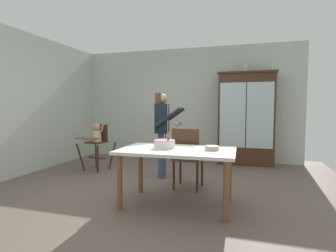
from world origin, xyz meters
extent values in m
plane|color=#66564C|center=(0.00, 0.00, 0.00)|extent=(6.24, 6.24, 0.00)
cube|color=beige|center=(0.00, 2.63, 1.35)|extent=(5.32, 0.06, 2.70)
cube|color=beige|center=(-2.63, 0.00, 1.35)|extent=(0.06, 5.32, 2.70)
cube|color=#422819|center=(1.41, 2.37, 1.00)|extent=(1.19, 0.42, 2.01)
cube|color=#422819|center=(1.41, 2.37, 2.03)|extent=(1.25, 0.48, 0.04)
cube|color=silver|center=(1.13, 2.15, 1.10)|extent=(0.54, 0.01, 1.40)
cube|color=silver|center=(1.69, 2.15, 1.10)|extent=(0.54, 0.01, 1.40)
cube|color=#422819|center=(1.41, 2.37, 1.10)|extent=(1.11, 0.36, 0.02)
cylinder|color=#B2B7B2|center=(1.38, 2.37, 2.16)|extent=(0.13, 0.13, 0.22)
cylinder|color=#B2B7B2|center=(1.38, 2.37, 2.29)|extent=(0.07, 0.07, 0.05)
cylinder|color=#422819|center=(-1.74, 0.76, 0.28)|extent=(0.15, 0.12, 0.56)
cylinder|color=#422819|center=(-1.31, 0.68, 0.28)|extent=(0.12, 0.16, 0.56)
cylinder|color=#422819|center=(-1.66, 1.19, 0.28)|extent=(0.12, 0.16, 0.56)
cylinder|color=#422819|center=(-1.23, 1.11, 0.28)|extent=(0.15, 0.12, 0.56)
cube|color=#422819|center=(-1.49, 0.93, 0.25)|extent=(0.42, 0.11, 0.02)
cube|color=#422819|center=(-1.49, 0.93, 0.57)|extent=(0.39, 0.39, 0.02)
cube|color=#422819|center=(-1.46, 1.09, 0.76)|extent=(0.31, 0.08, 0.34)
cube|color=brown|center=(-1.53, 0.67, 0.68)|extent=(0.47, 0.31, 0.02)
cylinder|color=beige|center=(-1.48, 0.95, 0.70)|extent=(0.17, 0.17, 0.22)
sphere|color=tan|center=(-1.48, 0.95, 0.87)|extent=(0.15, 0.15, 0.15)
cylinder|color=tan|center=(-1.62, 0.98, 0.86)|extent=(0.10, 0.06, 0.17)
cylinder|color=tan|center=(-1.34, 0.93, 0.86)|extent=(0.10, 0.06, 0.17)
cylinder|color=#3D4C6B|center=(-0.03, 0.71, 0.41)|extent=(0.11, 0.11, 0.82)
cylinder|color=#3D4C6B|center=(-0.05, 0.88, 0.41)|extent=(0.11, 0.11, 0.82)
cube|color=#19232D|center=(-0.04, 0.80, 1.08)|extent=(0.23, 0.38, 0.52)
cube|color=white|center=(0.06, 0.81, 1.08)|extent=(0.01, 0.06, 0.49)
sphere|color=tan|center=(-0.04, 0.80, 1.43)|extent=(0.19, 0.19, 0.19)
cube|color=brown|center=(-0.10, 0.79, 1.31)|extent=(0.12, 0.21, 0.44)
cylinder|color=#19232D|center=(0.12, 0.61, 1.10)|extent=(0.50, 0.12, 0.37)
sphere|color=tan|center=(0.27, 0.62, 0.99)|extent=(0.08, 0.08, 0.08)
cylinder|color=#19232D|center=(0.08, 1.01, 1.10)|extent=(0.50, 0.12, 0.37)
sphere|color=tan|center=(0.24, 1.02, 0.99)|extent=(0.08, 0.08, 0.08)
cube|color=silver|center=(0.56, -0.44, 0.72)|extent=(1.49, 0.91, 0.04)
cylinder|color=brown|center=(-0.09, -0.80, 0.35)|extent=(0.07, 0.07, 0.70)
cylinder|color=brown|center=(1.21, -0.78, 0.35)|extent=(0.07, 0.07, 0.70)
cylinder|color=brown|center=(-0.10, -0.10, 0.35)|extent=(0.07, 0.07, 0.70)
cylinder|color=brown|center=(1.20, -0.08, 0.35)|extent=(0.07, 0.07, 0.70)
cylinder|color=white|center=(0.37, -0.40, 0.79)|extent=(0.28, 0.28, 0.10)
cylinder|color=pink|center=(0.37, -0.40, 0.84)|extent=(0.27, 0.27, 0.01)
cylinder|color=#F2E5CC|center=(0.37, -0.40, 0.88)|extent=(0.01, 0.01, 0.06)
cone|color=yellow|center=(0.37, -0.40, 0.92)|extent=(0.02, 0.02, 0.02)
sphere|color=red|center=(0.44, -0.43, 0.87)|extent=(0.04, 0.04, 0.04)
cylinder|color=#C6AD93|center=(1.00, -0.39, 0.77)|extent=(0.18, 0.18, 0.05)
cylinder|color=#422819|center=(0.74, 0.50, 0.23)|extent=(0.04, 0.04, 0.45)
cylinder|color=#422819|center=(0.37, 0.51, 0.23)|extent=(0.04, 0.04, 0.45)
cylinder|color=#422819|center=(0.72, 0.13, 0.23)|extent=(0.04, 0.04, 0.45)
cylinder|color=#422819|center=(0.35, 0.14, 0.23)|extent=(0.04, 0.04, 0.45)
cube|color=brown|center=(0.55, 0.32, 0.47)|extent=(0.46, 0.46, 0.03)
cube|color=#422819|center=(0.54, 0.12, 0.72)|extent=(0.42, 0.06, 0.48)
cylinder|color=#422819|center=(0.73, 0.12, 0.72)|extent=(0.03, 0.03, 0.48)
cylinder|color=#422819|center=(0.35, 0.13, 0.72)|extent=(0.03, 0.03, 0.48)
camera|label=1|loc=(1.40, -3.71, 1.29)|focal=28.08mm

